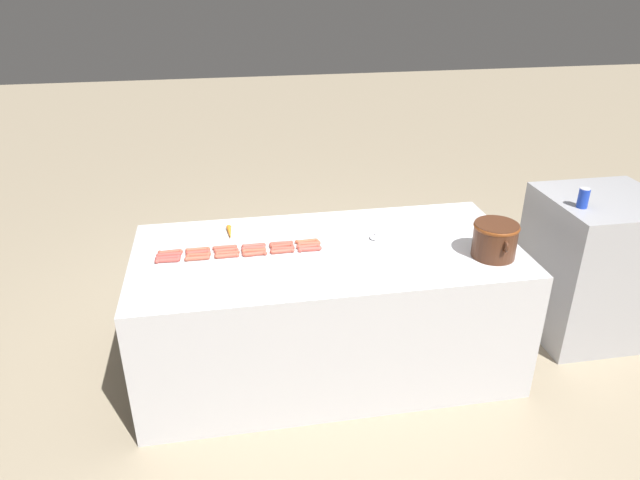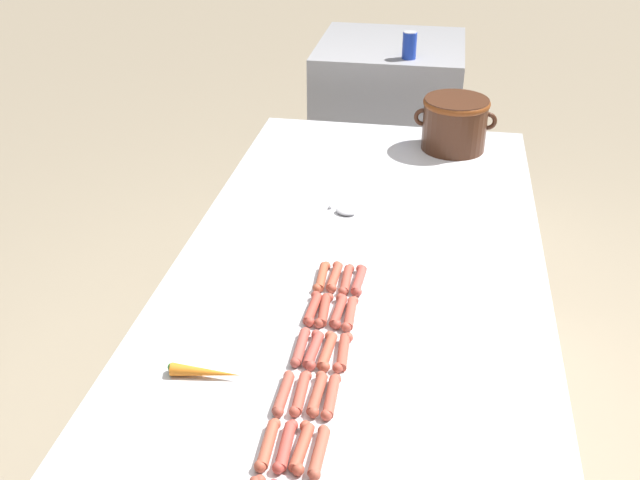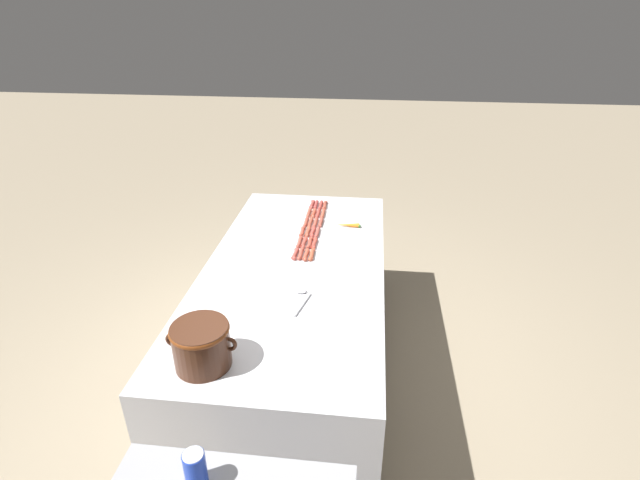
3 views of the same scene
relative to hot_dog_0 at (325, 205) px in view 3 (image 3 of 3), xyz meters
The scene contains 30 objects.
ground_plane 1.25m from the hot_dog_0, 84.26° to the left, with size 20.00×20.00×0.00m, color gray.
griddle_counter 1.01m from the hot_dog_0, 84.26° to the left, with size 1.09×2.29×0.84m.
hot_dog_0 is the anchor object (origin of this frame).
hot_dog_1 0.16m from the hot_dog_0, 91.14° to the left, with size 0.03×0.15×0.03m.
hot_dog_2 0.31m from the hot_dog_0, 90.78° to the left, with size 0.03×0.15×0.03m.
hot_dog_3 0.48m from the hot_dog_0, 89.86° to the left, with size 0.03×0.15×0.03m.
hot_dog_4 0.65m from the hot_dog_0, 89.90° to the left, with size 0.03×0.15×0.03m.
hot_dog_5 0.80m from the hot_dog_0, 90.07° to the left, with size 0.03×0.15×0.03m.
hot_dog_6 0.03m from the hot_dog_0, 10.39° to the right, with size 0.03×0.15×0.03m.
hot_dog_7 0.16m from the hot_dog_0, 77.89° to the left, with size 0.03×0.15×0.03m.
hot_dog_8 0.32m from the hot_dog_0, 83.96° to the left, with size 0.03×0.15×0.03m.
hot_dog_9 0.48m from the hot_dog_0, 85.89° to the left, with size 0.03×0.15×0.03m.
hot_dog_10 0.65m from the hot_dog_0, 87.15° to the left, with size 0.03×0.15×0.03m.
hot_dog_11 0.81m from the hot_dog_0, 87.57° to the left, with size 0.03×0.15×0.03m.
hot_dog_12 0.07m from the hot_dog_0, ahead, with size 0.03×0.15×0.03m.
hot_dog_13 0.17m from the hot_dog_0, 67.11° to the left, with size 0.03×0.14×0.03m.
hot_dog_14 0.33m from the hot_dog_0, 77.68° to the left, with size 0.03×0.15×0.03m.
hot_dog_15 0.48m from the hot_dog_0, 81.87° to the left, with size 0.03×0.15×0.03m.
hot_dog_16 0.65m from the hot_dog_0, 83.81° to the left, with size 0.03×0.15×0.03m.
hot_dog_17 0.80m from the hot_dog_0, 85.02° to the left, with size 0.03×0.15×0.03m.
hot_dog_18 0.10m from the hot_dog_0, ahead, with size 0.03×0.15×0.03m.
hot_dog_19 0.19m from the hot_dog_0, 55.72° to the left, with size 0.03×0.15×0.03m.
hot_dog_20 0.34m from the hot_dog_0, 72.15° to the left, with size 0.03×0.15×0.03m.
hot_dog_21 0.49m from the hot_dog_0, 77.45° to the left, with size 0.03×0.15×0.03m.
hot_dog_22 0.65m from the hot_dog_0, 80.94° to the left, with size 0.03×0.15×0.03m.
hot_dog_23 0.81m from the hot_dog_0, 82.58° to the left, with size 0.03×0.15×0.03m.
bean_pot 1.87m from the hot_dog_0, 79.25° to the left, with size 0.32×0.26×0.20m.
serving_spoon 1.26m from the hot_dog_0, 90.08° to the left, with size 0.10×0.27×0.02m.
carrot 0.40m from the hot_dog_0, 119.98° to the left, with size 0.18×0.04×0.03m.
soda_can 2.52m from the hot_dog_0, 87.26° to the left, with size 0.07×0.07×0.12m.
Camera 3 is at (-0.44, 2.47, 2.28)m, focal length 26.44 mm.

